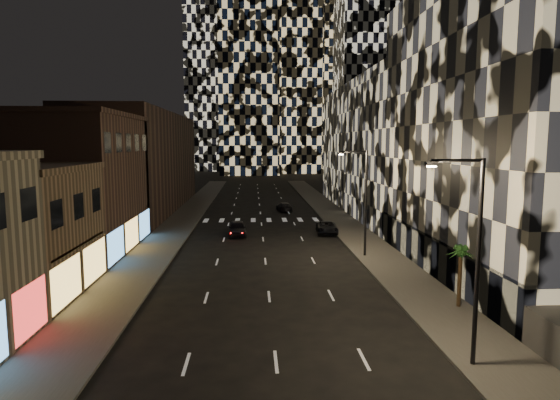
{
  "coord_description": "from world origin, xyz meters",
  "views": [
    {
      "loc": [
        -0.96,
        -8.96,
        9.77
      ],
      "look_at": [
        0.81,
        21.86,
        6.0
      ],
      "focal_mm": 30.0,
      "sensor_mm": 36.0,
      "label": 1
    }
  ],
  "objects": [
    {
      "name": "car_dark_rightlane",
      "position": [
        7.0,
        40.69,
        0.65
      ],
      "size": [
        2.46,
        4.79,
        1.29
      ],
      "primitive_type": "imported",
      "rotation": [
        0.0,
        0.0,
        -0.07
      ],
      "color": "black",
      "rests_on": "ground"
    },
    {
      "name": "midrise_filler_right",
      "position": [
        20.0,
        57.0,
        9.0
      ],
      "size": [
        16.0,
        40.0,
        18.0
      ],
      "primitive_type": "cube",
      "color": "#232326",
      "rests_on": "ground"
    },
    {
      "name": "streetlight_far",
      "position": [
        8.35,
        30.0,
        5.35
      ],
      "size": [
        2.55,
        0.25,
        9.0
      ],
      "color": "black",
      "rests_on": "sidewalk_right"
    },
    {
      "name": "car_dark_oncoming",
      "position": [
        3.5,
        57.62,
        0.63
      ],
      "size": [
        2.35,
        4.57,
        1.27
      ],
      "primitive_type": "imported",
      "rotation": [
        0.0,
        0.0,
        3.28
      ],
      "color": "black",
      "rests_on": "ground"
    },
    {
      "name": "midrise_right",
      "position": [
        20.0,
        24.5,
        11.0
      ],
      "size": [
        16.0,
        25.0,
        22.0
      ],
      "primitive_type": "cube",
      "color": "#232326",
      "rests_on": "ground"
    },
    {
      "name": "curb_left",
      "position": [
        -7.9,
        50.0,
        0.07
      ],
      "size": [
        0.2,
        120.0,
        0.15
      ],
      "primitive_type": "cube",
      "color": "#4C4C47",
      "rests_on": "ground"
    },
    {
      "name": "sidewalk_right",
      "position": [
        10.0,
        50.0,
        0.07
      ],
      "size": [
        4.0,
        120.0,
        0.15
      ],
      "primitive_type": "cube",
      "color": "#47443F",
      "rests_on": "ground"
    },
    {
      "name": "streetlight_near",
      "position": [
        8.35,
        10.0,
        5.35
      ],
      "size": [
        2.55,
        0.25,
        9.0
      ],
      "color": "black",
      "rests_on": "sidewalk_right"
    },
    {
      "name": "retail_brown",
      "position": [
        -17.0,
        33.5,
        6.0
      ],
      "size": [
        10.0,
        15.0,
        12.0
      ],
      "primitive_type": "cube",
      "color": "brown",
      "rests_on": "ground"
    },
    {
      "name": "tower_left_back",
      "position": [
        -12.0,
        165.0,
        60.0
      ],
      "size": [
        24.0,
        24.0,
        120.0
      ],
      "primitive_type": "cube",
      "color": "black",
      "rests_on": "ground"
    },
    {
      "name": "midrise_base",
      "position": [
        12.3,
        24.5,
        1.5
      ],
      "size": [
        0.6,
        25.0,
        3.0
      ],
      "primitive_type": "cube",
      "color": "#383838",
      "rests_on": "ground"
    },
    {
      "name": "tower_center_low",
      "position": [
        -2.0,
        140.0,
        47.5
      ],
      "size": [
        18.0,
        18.0,
        95.0
      ],
      "primitive_type": "cube",
      "color": "black",
      "rests_on": "ground"
    },
    {
      "name": "curb_right",
      "position": [
        7.9,
        50.0,
        0.07
      ],
      "size": [
        0.2,
        120.0,
        0.15
      ],
      "primitive_type": "cube",
      "color": "#4C4C47",
      "rests_on": "ground"
    },
    {
      "name": "retail_filler_left",
      "position": [
        -17.0,
        60.0,
        7.0
      ],
      "size": [
        10.0,
        40.0,
        14.0
      ],
      "primitive_type": "cube",
      "color": "brown",
      "rests_on": "ground"
    },
    {
      "name": "sidewalk_left",
      "position": [
        -10.0,
        50.0,
        0.07
      ],
      "size": [
        4.0,
        120.0,
        0.15
      ],
      "primitive_type": "cube",
      "color": "#47443F",
      "rests_on": "ground"
    },
    {
      "name": "tower_right_mid",
      "position": [
        35.0,
        135.0,
        50.0
      ],
      "size": [
        20.0,
        20.0,
        100.0
      ],
      "primitive_type": "cube",
      "color": "black",
      "rests_on": "ground"
    },
    {
      "name": "car_dark_midlane",
      "position": [
        -2.69,
        40.08,
        0.78
      ],
      "size": [
        2.08,
        4.68,
        1.56
      ],
      "primitive_type": "imported",
      "rotation": [
        0.0,
        0.0,
        0.05
      ],
      "color": "black",
      "rests_on": "ground"
    },
    {
      "name": "palm_tree",
      "position": [
        11.16,
        17.18,
        3.19
      ],
      "size": [
        1.87,
        1.88,
        3.69
      ],
      "color": "#47331E",
      "rests_on": "sidewalk_right"
    }
  ]
}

